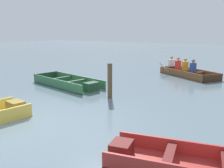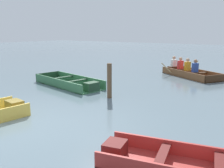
% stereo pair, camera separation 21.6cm
% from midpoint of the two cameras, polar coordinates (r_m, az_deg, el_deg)
% --- Properties ---
extents(ground_plane, '(80.00, 80.00, 0.00)m').
position_cam_midpoint_polar(ground_plane, '(6.60, -20.17, -8.62)').
color(ground_plane, slate).
extents(skiff_green_near_moored, '(3.54, 1.82, 0.36)m').
position_cam_midpoint_polar(skiff_green_near_moored, '(10.44, -8.85, 0.16)').
color(skiff_green_near_moored, '#387047').
rests_on(skiff_green_near_moored, ground).
extents(skiff_red_mid_moored, '(3.08, 1.57, 0.30)m').
position_cam_midpoint_polar(skiff_red_mid_moored, '(4.45, 17.04, -17.32)').
color(skiff_red_mid_moored, '#AD2D28').
rests_on(skiff_red_mid_moored, ground).
extents(rowboat_wooden_brown_with_crew, '(3.30, 2.79, 0.91)m').
position_cam_midpoint_polar(rowboat_wooden_brown_with_crew, '(13.24, 17.32, 2.73)').
color(rowboat_wooden_brown_with_crew, brown).
rests_on(rowboat_wooden_brown_with_crew, ground).
extents(mooring_post, '(0.16, 0.16, 1.19)m').
position_cam_midpoint_polar(mooring_post, '(8.41, 0.14, 0.72)').
color(mooring_post, brown).
rests_on(mooring_post, ground).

